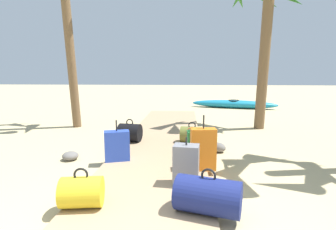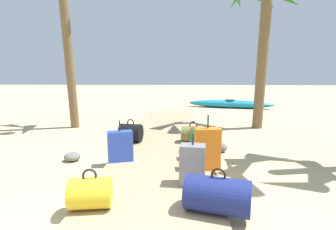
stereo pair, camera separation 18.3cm
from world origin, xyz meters
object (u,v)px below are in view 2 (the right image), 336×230
(suitcase_orange, at_px, (207,149))
(suitcase_grey, at_px, (192,165))
(backpack_green, at_px, (199,142))
(suitcase_blue, at_px, (120,146))
(duffel_bag_navy, at_px, (218,195))
(kayak, at_px, (230,104))
(backpack_red, at_px, (196,138))
(duffel_bag_yellow, at_px, (90,193))
(duffel_bag_olive, at_px, (193,134))
(duffel_bag_black, at_px, (131,133))
(palm_tree_far_right, at_px, (263,6))

(suitcase_orange, relative_size, suitcase_grey, 1.31)
(backpack_green, xyz_separation_m, suitcase_grey, (-0.17, -1.09, -0.03))
(suitcase_blue, relative_size, duffel_bag_navy, 0.91)
(duffel_bag_navy, relative_size, suitcase_grey, 1.18)
(suitcase_grey, xyz_separation_m, kayak, (2.16, 8.73, -0.17))
(backpack_red, xyz_separation_m, duffel_bag_navy, (0.08, -2.32, -0.05))
(duffel_bag_yellow, height_order, duffel_bag_olive, same)
(duffel_bag_black, height_order, suitcase_grey, suitcase_grey)
(backpack_red, height_order, duffel_bag_navy, duffel_bag_navy)
(backpack_green, relative_size, suitcase_grey, 0.88)
(backpack_red, xyz_separation_m, kayak, (2.01, 7.16, -0.15))
(suitcase_orange, xyz_separation_m, suitcase_blue, (-1.46, 0.34, -0.07))
(duffel_bag_yellow, bearing_deg, kayak, 70.49)
(duffel_bag_olive, xyz_separation_m, suitcase_grey, (-0.13, -2.23, 0.10))
(duffel_bag_black, xyz_separation_m, backpack_red, (1.40, -0.65, 0.05))
(backpack_red, bearing_deg, duffel_bag_black, 154.98)
(duffel_bag_olive, relative_size, kayak, 0.14)
(palm_tree_far_right, bearing_deg, duffel_bag_black, -149.99)
(suitcase_orange, relative_size, duffel_bag_olive, 1.62)
(duffel_bag_black, bearing_deg, duffel_bag_yellow, -88.76)
(duffel_bag_navy, height_order, duffel_bag_yellow, duffel_bag_navy)
(duffel_bag_black, relative_size, duffel_bag_yellow, 1.05)
(duffel_bag_black, bearing_deg, duffel_bag_olive, 0.08)
(duffel_bag_olive, relative_size, palm_tree_far_right, 0.12)
(backpack_green, distance_m, duffel_bag_olive, 1.15)
(backpack_green, xyz_separation_m, kayak, (1.99, 7.65, -0.20))
(backpack_red, relative_size, duffel_bag_yellow, 0.94)
(backpack_red, height_order, suitcase_blue, suitcase_blue)
(duffel_bag_yellow, distance_m, suitcase_grey, 1.37)
(suitcase_orange, distance_m, backpack_red, 0.99)
(suitcase_orange, bearing_deg, kayak, 76.86)
(backpack_green, height_order, duffel_bag_yellow, backpack_green)
(duffel_bag_navy, xyz_separation_m, kayak, (1.93, 9.48, -0.09))
(backpack_red, distance_m, duffel_bag_olive, 0.66)
(backpack_green, relative_size, duffel_bag_yellow, 1.14)
(duffel_bag_olive, height_order, suitcase_grey, suitcase_grey)
(backpack_green, bearing_deg, suitcase_grey, -98.88)
(backpack_green, xyz_separation_m, duffel_bag_yellow, (-1.35, -1.78, -0.13))
(palm_tree_far_right, distance_m, kayak, 5.60)
(backpack_green, xyz_separation_m, duffel_bag_olive, (-0.04, 1.14, -0.13))
(palm_tree_far_right, bearing_deg, suitcase_blue, -135.55)
(duffel_bag_yellow, xyz_separation_m, kayak, (3.34, 9.43, -0.07))
(duffel_bag_navy, distance_m, duffel_bag_yellow, 1.41)
(suitcase_orange, xyz_separation_m, suitcase_grey, (-0.26, -0.60, -0.05))
(backpack_red, xyz_separation_m, duffel_bag_yellow, (-1.33, -2.27, -0.07))
(duffel_bag_black, height_order, kayak, duffel_bag_black)
(duffel_bag_olive, distance_m, suitcase_grey, 2.23)
(duffel_bag_black, relative_size, suitcase_orange, 0.61)
(duffel_bag_navy, bearing_deg, kayak, 78.50)
(suitcase_blue, relative_size, palm_tree_far_right, 0.17)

